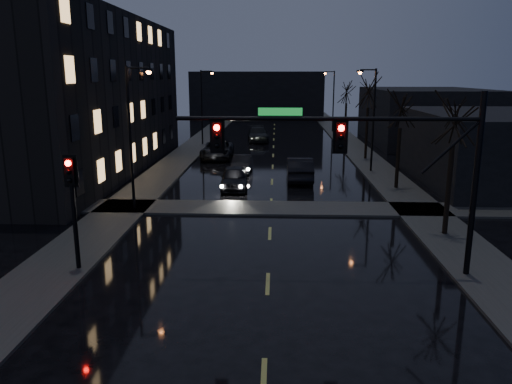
# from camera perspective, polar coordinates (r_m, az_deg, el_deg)

# --- Properties ---
(sidewalk_left) EXTENTS (3.00, 140.00, 0.12)m
(sidewalk_left) POSITION_cam_1_polar(r_m,az_deg,el_deg) (45.69, -8.80, 3.69)
(sidewalk_left) COLOR #2D2D2B
(sidewalk_left) RESTS_ON ground
(sidewalk_right) EXTENTS (3.00, 140.00, 0.12)m
(sidewalk_right) POSITION_cam_1_polar(r_m,az_deg,el_deg) (45.59, 12.71, 3.50)
(sidewalk_right) COLOR #2D2D2B
(sidewalk_right) RESTS_ON ground
(sidewalk_cross) EXTENTS (40.00, 3.00, 0.12)m
(sidewalk_cross) POSITION_cam_1_polar(r_m,az_deg,el_deg) (28.71, 1.71, -1.85)
(sidewalk_cross) COLOR #2D2D2B
(sidewalk_cross) RESTS_ON ground
(apartment_block) EXTENTS (12.00, 30.00, 12.00)m
(apartment_block) POSITION_cam_1_polar(r_m,az_deg,el_deg) (42.67, -21.18, 10.33)
(apartment_block) COLOR black
(apartment_block) RESTS_ON ground
(commercial_right_near) EXTENTS (10.00, 14.00, 5.00)m
(commercial_right_near) POSITION_cam_1_polar(r_m,az_deg,el_deg) (38.70, 25.56, 4.49)
(commercial_right_near) COLOR black
(commercial_right_near) RESTS_ON ground
(commercial_right_far) EXTENTS (12.00, 18.00, 6.00)m
(commercial_right_far) POSITION_cam_1_polar(r_m,az_deg,el_deg) (59.78, 18.76, 8.23)
(commercial_right_far) COLOR black
(commercial_right_far) RESTS_ON ground
(far_block) EXTENTS (22.00, 10.00, 8.00)m
(far_block) POSITION_cam_1_polar(r_m,az_deg,el_deg) (87.34, 0.17, 10.97)
(far_block) COLOR black
(far_block) RESTS_ON ground
(signal_mast) EXTENTS (11.11, 0.41, 7.00)m
(signal_mast) POSITION_cam_1_polar(r_m,az_deg,el_deg) (18.75, 13.37, 4.68)
(signal_mast) COLOR black
(signal_mast) RESTS_ON ground
(signal_pole_left) EXTENTS (0.35, 0.41, 4.53)m
(signal_pole_left) POSITION_cam_1_polar(r_m,az_deg,el_deg) (20.30, -20.22, -0.49)
(signal_pole_left) COLOR black
(signal_pole_left) RESTS_ON ground
(tree_near) EXTENTS (3.52, 3.52, 8.08)m
(tree_near) POSITION_cam_1_polar(r_m,az_deg,el_deg) (24.63, 21.90, 9.23)
(tree_near) COLOR black
(tree_near) RESTS_ON ground
(tree_mid_a) EXTENTS (3.30, 3.30, 7.58)m
(tree_mid_a) POSITION_cam_1_polar(r_m,az_deg,el_deg) (34.24, 16.31, 9.87)
(tree_mid_a) COLOR black
(tree_mid_a) RESTS_ON ground
(tree_mid_b) EXTENTS (3.74, 3.74, 8.59)m
(tree_mid_b) POSITION_cam_1_polar(r_m,az_deg,el_deg) (45.95, 12.78, 11.79)
(tree_mid_b) COLOR black
(tree_mid_b) RESTS_ON ground
(tree_far) EXTENTS (3.43, 3.43, 7.88)m
(tree_far) POSITION_cam_1_polar(r_m,az_deg,el_deg) (59.79, 10.35, 11.65)
(tree_far) COLOR black
(tree_far) RESTS_ON ground
(streetlight_l_near) EXTENTS (1.53, 0.28, 8.00)m
(streetlight_l_near) POSITION_cam_1_polar(r_m,az_deg,el_deg) (28.45, -13.81, 7.30)
(streetlight_l_near) COLOR black
(streetlight_l_near) RESTS_ON ground
(streetlight_l_far) EXTENTS (1.53, 0.28, 8.00)m
(streetlight_l_far) POSITION_cam_1_polar(r_m,az_deg,el_deg) (54.84, -6.02, 10.32)
(streetlight_l_far) COLOR black
(streetlight_l_far) RESTS_ON ground
(streetlight_r_mid) EXTENTS (1.53, 0.28, 8.00)m
(streetlight_r_mid) POSITION_cam_1_polar(r_m,az_deg,el_deg) (39.99, 13.02, 8.97)
(streetlight_r_mid) COLOR black
(streetlight_r_mid) RESTS_ON ground
(streetlight_r_far) EXTENTS (1.53, 0.28, 8.00)m
(streetlight_r_far) POSITION_cam_1_polar(r_m,az_deg,el_deg) (67.67, 8.67, 10.79)
(streetlight_r_far) COLOR black
(streetlight_r_far) RESTS_ON ground
(oncoming_car_a) EXTENTS (2.06, 4.54, 1.51)m
(oncoming_car_a) POSITION_cam_1_polar(r_m,az_deg,el_deg) (33.71, -2.51, 1.64)
(oncoming_car_a) COLOR black
(oncoming_car_a) RESTS_ON ground
(oncoming_car_b) EXTENTS (1.56, 4.12, 1.34)m
(oncoming_car_b) POSITION_cam_1_polar(r_m,az_deg,el_deg) (39.50, -1.61, 3.25)
(oncoming_car_b) COLOR black
(oncoming_car_b) RESTS_ON ground
(oncoming_car_c) EXTENTS (2.76, 5.89, 1.63)m
(oncoming_car_c) POSITION_cam_1_polar(r_m,az_deg,el_deg) (45.99, -4.44, 4.83)
(oncoming_car_c) COLOR black
(oncoming_car_c) RESTS_ON ground
(oncoming_car_d) EXTENTS (2.85, 5.85, 1.64)m
(oncoming_car_d) POSITION_cam_1_polar(r_m,az_deg,el_deg) (58.09, 0.21, 6.64)
(oncoming_car_d) COLOR black
(oncoming_car_d) RESTS_ON ground
(lead_car) EXTENTS (1.82, 5.21, 1.72)m
(lead_car) POSITION_cam_1_polar(r_m,az_deg,el_deg) (36.41, 5.00, 2.64)
(lead_car) COLOR black
(lead_car) RESTS_ON ground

